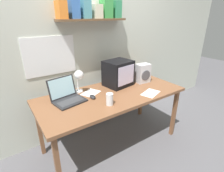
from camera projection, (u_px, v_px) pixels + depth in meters
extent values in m
plane|color=#59585C|center=(112.00, 143.00, 2.40)|extent=(12.00, 12.00, 0.00)
cube|color=beige|center=(89.00, 41.00, 2.31)|extent=(5.60, 0.06, 2.60)
cube|color=white|center=(50.00, 56.00, 2.05)|extent=(0.60, 0.01, 0.45)
cube|color=brown|center=(92.00, 20.00, 2.11)|extent=(0.88, 0.18, 0.02)
cube|color=orange|center=(61.00, 10.00, 1.89)|extent=(0.09, 0.16, 0.19)
cube|color=#3A6CB7|center=(74.00, 9.00, 1.97)|extent=(0.10, 0.13, 0.21)
cube|color=#5399A4|center=(85.00, 9.00, 2.04)|extent=(0.10, 0.14, 0.20)
cube|color=beige|center=(97.00, 11.00, 2.13)|extent=(0.11, 0.14, 0.16)
cube|color=green|center=(106.00, 9.00, 2.19)|extent=(0.12, 0.13, 0.22)
cube|color=#368E5E|center=(116.00, 9.00, 2.28)|extent=(0.10, 0.13, 0.21)
cube|color=brown|center=(112.00, 95.00, 2.12)|extent=(1.77, 0.80, 0.03)
cube|color=brown|center=(58.00, 167.00, 1.58)|extent=(0.04, 0.05, 0.71)
cube|color=brown|center=(174.00, 113.00, 2.44)|extent=(0.04, 0.05, 0.71)
cube|color=brown|center=(40.00, 130.00, 2.09)|extent=(0.04, 0.05, 0.71)
cube|color=brown|center=(141.00, 96.00, 2.95)|extent=(0.04, 0.05, 0.71)
cube|color=black|center=(118.00, 73.00, 2.30)|extent=(0.38, 0.33, 0.34)
cube|color=silver|center=(126.00, 75.00, 2.20)|extent=(0.27, 0.05, 0.24)
cube|color=#232326|center=(70.00, 101.00, 1.91)|extent=(0.36, 0.29, 0.02)
cube|color=#38383A|center=(71.00, 101.00, 1.89)|extent=(0.29, 0.18, 0.00)
cube|color=#232326|center=(62.00, 87.00, 1.95)|extent=(0.33, 0.11, 0.23)
cube|color=#A7D0DB|center=(62.00, 87.00, 1.95)|extent=(0.30, 0.11, 0.21)
cylinder|color=white|center=(78.00, 91.00, 2.17)|extent=(0.11, 0.11, 0.01)
cylinder|color=white|center=(78.00, 82.00, 2.12)|extent=(0.02, 0.02, 0.22)
sphere|color=white|center=(79.00, 75.00, 2.03)|extent=(0.11, 0.11, 0.11)
cylinder|color=white|center=(110.00, 99.00, 1.83)|extent=(0.08, 0.08, 0.13)
cylinder|color=orange|center=(110.00, 101.00, 1.84)|extent=(0.07, 0.07, 0.09)
cube|color=silver|center=(143.00, 73.00, 2.43)|extent=(0.20, 0.15, 0.26)
cylinder|color=#4C4C51|center=(146.00, 75.00, 2.38)|extent=(0.14, 0.02, 0.14)
ellipsoid|color=#232326|center=(92.00, 97.00, 2.00)|extent=(0.07, 0.11, 0.03)
cube|color=white|center=(91.00, 93.00, 2.13)|extent=(0.27, 0.25, 0.00)
cube|color=white|center=(151.00, 93.00, 2.12)|extent=(0.28, 0.23, 0.00)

